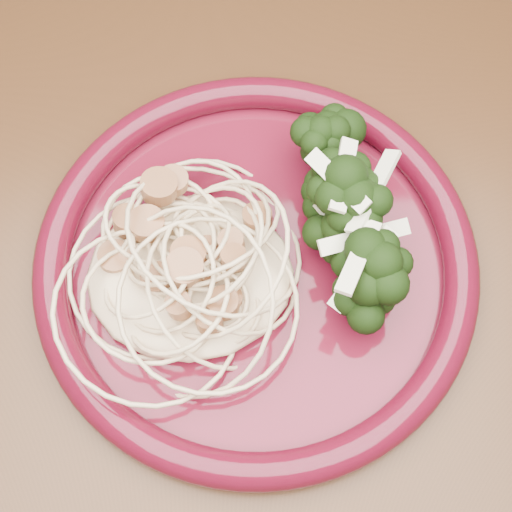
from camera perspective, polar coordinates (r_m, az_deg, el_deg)
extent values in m
plane|color=#57351D|center=(1.22, -5.76, -15.24)|extent=(3.50, 3.50, 0.00)
cube|color=#472814|center=(0.52, -13.16, -2.49)|extent=(1.20, 0.80, 0.04)
cylinder|color=#540D1D|center=(0.49, 0.00, -0.81)|extent=(0.34, 0.34, 0.01)
torus|color=#540C1C|center=(0.48, 0.00, -0.34)|extent=(0.35, 0.35, 0.02)
ellipsoid|color=beige|center=(0.47, -5.41, -1.07)|extent=(0.16, 0.15, 0.03)
ellipsoid|color=black|center=(0.47, 6.61, 2.11)|extent=(0.12, 0.17, 0.05)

